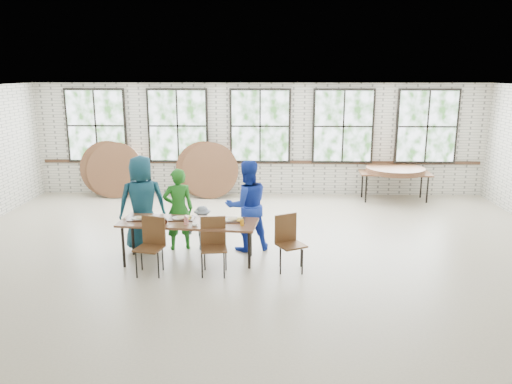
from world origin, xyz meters
TOP-DOWN VIEW (x-y plane):
  - room at (0.00, 4.44)m, footprint 12.00×12.00m
  - dining_table at (-1.16, -0.54)m, footprint 2.47×1.05m
  - chair_near_left at (-1.70, -1.04)m, footprint 0.51×0.50m
  - chair_near_right at (-0.67, -1.01)m, footprint 0.48×0.47m
  - chair_spare at (0.58, -0.83)m, footprint 0.56×0.56m
  - adult_teal at (-2.12, 0.11)m, footprint 1.01×0.81m
  - adult_green at (-1.45, 0.11)m, footprint 0.65×0.52m
  - toddler at (-1.00, 0.11)m, footprint 0.60×0.42m
  - adult_blue at (-0.16, 0.11)m, footprint 0.99×0.88m
  - storage_table at (3.51, 3.92)m, footprint 1.84×0.85m
  - tabletop_clutter at (-1.11, -0.57)m, footprint 2.07×0.62m
  - round_tops_stacked at (3.51, 3.92)m, footprint 1.50×1.50m
  - round_tops_leaning at (-2.69, 4.13)m, footprint 4.27×0.46m

SIDE VIEW (x-z plane):
  - toddler at x=-1.00m, z-range 0.00..0.84m
  - chair_near_left at x=-1.70m, z-range 0.08..1.03m
  - chair_near_right at x=-0.67m, z-range 0.08..1.03m
  - chair_spare at x=0.58m, z-range 0.08..1.03m
  - storage_table at x=3.51m, z-range 0.32..1.06m
  - dining_table at x=-1.16m, z-range 0.32..1.06m
  - round_tops_leaning at x=-2.69m, z-range -0.01..1.48m
  - tabletop_clutter at x=-1.11m, z-range 0.71..0.82m
  - adult_green at x=-1.45m, z-range 0.00..1.56m
  - round_tops_stacked at x=3.51m, z-range 0.74..0.87m
  - adult_blue at x=-0.16m, z-range 0.00..1.71m
  - adult_teal at x=-2.12m, z-range 0.00..1.79m
  - room at x=0.00m, z-range -4.17..7.83m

